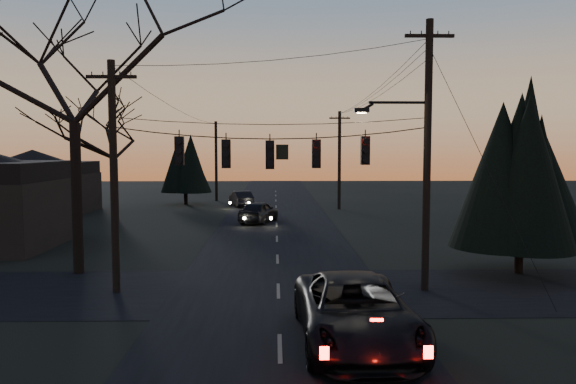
{
  "coord_description": "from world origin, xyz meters",
  "views": [
    {
      "loc": [
        -0.13,
        -10.58,
        5.35
      ],
      "look_at": [
        0.32,
        8.31,
        3.86
      ],
      "focal_mm": 35.0,
      "sensor_mm": 36.0,
      "label": 1
    }
  ],
  "objects_px": {
    "bare_tree_left": "(73,61)",
    "evergreen_right": "(522,172)",
    "utility_pole_right": "(425,290)",
    "sedan_oncoming_b": "(241,199)",
    "utility_pole_far_r": "(339,209)",
    "utility_pole_far_l": "(217,201)",
    "utility_pole_left": "(117,292)",
    "sedan_oncoming_a": "(259,212)",
    "suv_near": "(355,312)"
  },
  "relations": [
    {
      "from": "utility_pole_far_l",
      "to": "bare_tree_left",
      "type": "distance_m",
      "value": 34.06
    },
    {
      "from": "evergreen_right",
      "to": "sedan_oncoming_b",
      "type": "height_order",
      "value": "evergreen_right"
    },
    {
      "from": "evergreen_right",
      "to": "utility_pole_right",
      "type": "bearing_deg",
      "value": -149.54
    },
    {
      "from": "utility_pole_right",
      "to": "evergreen_right",
      "type": "xyz_separation_m",
      "value": [
        4.8,
        2.82,
        4.31
      ]
    },
    {
      "from": "utility_pole_left",
      "to": "bare_tree_left",
      "type": "xyz_separation_m",
      "value": [
        -2.5,
        3.24,
        8.95
      ]
    },
    {
      "from": "utility_pole_right",
      "to": "sedan_oncoming_b",
      "type": "height_order",
      "value": "utility_pole_right"
    },
    {
      "from": "sedan_oncoming_a",
      "to": "utility_pole_left",
      "type": "bearing_deg",
      "value": 93.41
    },
    {
      "from": "utility_pole_right",
      "to": "evergreen_right",
      "type": "bearing_deg",
      "value": 30.46
    },
    {
      "from": "utility_pole_left",
      "to": "evergreen_right",
      "type": "height_order",
      "value": "evergreen_right"
    },
    {
      "from": "suv_near",
      "to": "sedan_oncoming_b",
      "type": "height_order",
      "value": "suv_near"
    },
    {
      "from": "utility_pole_left",
      "to": "utility_pole_right",
      "type": "bearing_deg",
      "value": 0.0
    },
    {
      "from": "utility_pole_far_r",
      "to": "utility_pole_far_l",
      "type": "xyz_separation_m",
      "value": [
        -11.5,
        8.0,
        0.0
      ]
    },
    {
      "from": "utility_pole_far_r",
      "to": "evergreen_right",
      "type": "distance_m",
      "value": 25.99
    },
    {
      "from": "utility_pole_far_r",
      "to": "suv_near",
      "type": "relative_size",
      "value": 1.31
    },
    {
      "from": "suv_near",
      "to": "sedan_oncoming_a",
      "type": "bearing_deg",
      "value": 95.9
    },
    {
      "from": "utility_pole_left",
      "to": "evergreen_right",
      "type": "distance_m",
      "value": 17.1
    },
    {
      "from": "bare_tree_left",
      "to": "evergreen_right",
      "type": "xyz_separation_m",
      "value": [
        18.8,
        -0.41,
        -4.63
      ]
    },
    {
      "from": "sedan_oncoming_b",
      "to": "utility_pole_right",
      "type": "bearing_deg",
      "value": 89.69
    },
    {
      "from": "sedan_oncoming_b",
      "to": "utility_pole_far_r",
      "type": "bearing_deg",
      "value": 147.84
    },
    {
      "from": "utility_pole_left",
      "to": "sedan_oncoming_a",
      "type": "bearing_deg",
      "value": 76.22
    },
    {
      "from": "evergreen_right",
      "to": "utility_pole_far_l",
      "type": "bearing_deg",
      "value": 116.16
    },
    {
      "from": "utility_pole_far_r",
      "to": "bare_tree_left",
      "type": "xyz_separation_m",
      "value": [
        -14.0,
        -24.76,
        8.95
      ]
    },
    {
      "from": "utility_pole_left",
      "to": "sedan_oncoming_a",
      "type": "height_order",
      "value": "utility_pole_left"
    },
    {
      "from": "sedan_oncoming_a",
      "to": "sedan_oncoming_b",
      "type": "xyz_separation_m",
      "value": [
        -1.93,
        11.19,
        -0.08
      ]
    },
    {
      "from": "utility_pole_left",
      "to": "evergreen_right",
      "type": "relative_size",
      "value": 1.14
    },
    {
      "from": "utility_pole_right",
      "to": "sedan_oncoming_b",
      "type": "distance_m",
      "value": 31.71
    },
    {
      "from": "utility_pole_far_r",
      "to": "utility_pole_far_l",
      "type": "distance_m",
      "value": 14.01
    },
    {
      "from": "suv_near",
      "to": "sedan_oncoming_a",
      "type": "xyz_separation_m",
      "value": [
        -3.32,
        25.01,
        -0.12
      ]
    },
    {
      "from": "utility_pole_far_l",
      "to": "evergreen_right",
      "type": "relative_size",
      "value": 1.08
    },
    {
      "from": "bare_tree_left",
      "to": "sedan_oncoming_a",
      "type": "height_order",
      "value": "bare_tree_left"
    },
    {
      "from": "utility_pole_left",
      "to": "sedan_oncoming_a",
      "type": "distance_m",
      "value": 19.88
    },
    {
      "from": "bare_tree_left",
      "to": "sedan_oncoming_b",
      "type": "relative_size",
      "value": 3.01
    },
    {
      "from": "bare_tree_left",
      "to": "suv_near",
      "type": "height_order",
      "value": "bare_tree_left"
    },
    {
      "from": "utility_pole_far_r",
      "to": "suv_near",
      "type": "height_order",
      "value": "utility_pole_far_r"
    },
    {
      "from": "evergreen_right",
      "to": "sedan_oncoming_b",
      "type": "xyz_separation_m",
      "value": [
        -13.5,
        27.66,
        -3.61
      ]
    },
    {
      "from": "utility_pole_left",
      "to": "utility_pole_far_r",
      "type": "bearing_deg",
      "value": 67.67
    },
    {
      "from": "sedan_oncoming_b",
      "to": "evergreen_right",
      "type": "bearing_deg",
      "value": 99.77
    },
    {
      "from": "utility_pole_right",
      "to": "evergreen_right",
      "type": "relative_size",
      "value": 1.34
    },
    {
      "from": "bare_tree_left",
      "to": "suv_near",
      "type": "xyz_separation_m",
      "value": [
        10.56,
        -8.95,
        -8.05
      ]
    },
    {
      "from": "utility_pole_far_r",
      "to": "sedan_oncoming_a",
      "type": "xyz_separation_m",
      "value": [
        -6.77,
        -8.71,
        0.78
      ]
    },
    {
      "from": "utility_pole_left",
      "to": "suv_near",
      "type": "xyz_separation_m",
      "value": [
        8.06,
        -5.72,
        0.9
      ]
    },
    {
      "from": "utility_pole_far_r",
      "to": "bare_tree_left",
      "type": "height_order",
      "value": "bare_tree_left"
    },
    {
      "from": "sedan_oncoming_b",
      "to": "utility_pole_far_l",
      "type": "bearing_deg",
      "value": -79.35
    },
    {
      "from": "utility_pole_far_r",
      "to": "sedan_oncoming_a",
      "type": "distance_m",
      "value": 11.06
    },
    {
      "from": "utility_pole_left",
      "to": "bare_tree_left",
      "type": "height_order",
      "value": "bare_tree_left"
    },
    {
      "from": "bare_tree_left",
      "to": "sedan_oncoming_b",
      "type": "height_order",
      "value": "bare_tree_left"
    },
    {
      "from": "utility_pole_far_l",
      "to": "utility_pole_far_r",
      "type": "bearing_deg",
      "value": -34.82
    },
    {
      "from": "sedan_oncoming_a",
      "to": "sedan_oncoming_b",
      "type": "height_order",
      "value": "sedan_oncoming_a"
    },
    {
      "from": "evergreen_right",
      "to": "suv_near",
      "type": "bearing_deg",
      "value": -133.99
    },
    {
      "from": "evergreen_right",
      "to": "bare_tree_left",
      "type": "bearing_deg",
      "value": 178.74
    }
  ]
}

